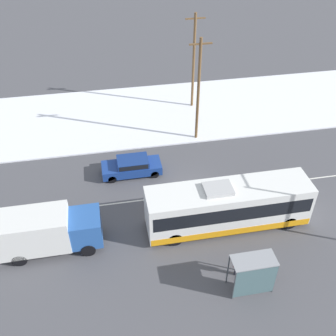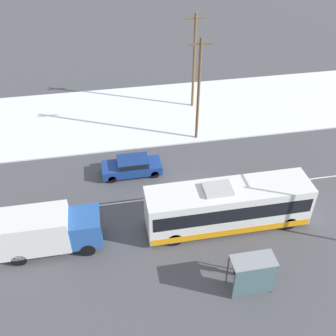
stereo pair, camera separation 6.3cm
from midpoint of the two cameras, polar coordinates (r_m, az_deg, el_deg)
ground_plane at (r=29.05m, az=3.48°, el=-3.76°), size 120.00×120.00×0.00m
snow_lot at (r=38.71m, az=-0.73°, el=8.16°), size 80.00×11.43×0.12m
lane_marking_center at (r=29.05m, az=3.48°, el=-3.76°), size 60.00×0.12×0.00m
city_bus at (r=25.95m, az=8.63°, el=-5.47°), size 10.70×2.57×3.36m
box_truck at (r=25.35m, az=-17.40°, el=-8.64°), size 6.39×2.30×2.86m
sedan_car at (r=30.48m, az=-5.30°, el=0.33°), size 4.56×1.80×1.40m
pedestrian_at_stop at (r=23.66m, az=10.11°, el=-13.42°), size 0.61×0.27×1.69m
bus_shelter at (r=22.61m, az=12.33°, el=-14.59°), size 2.45×1.20×2.40m
utility_pole_roadside at (r=32.60m, az=4.38°, el=11.23°), size 1.80×0.24×9.00m
utility_pole_snowlot at (r=37.80m, az=3.69°, el=15.24°), size 1.80×0.24×9.11m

